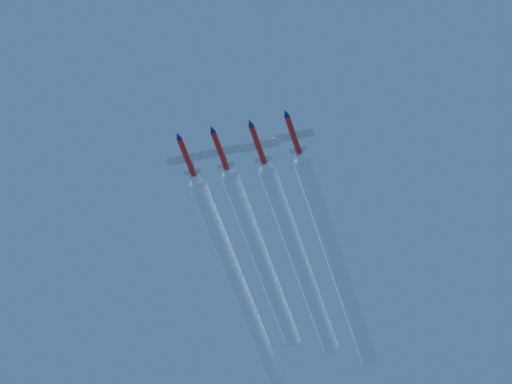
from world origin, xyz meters
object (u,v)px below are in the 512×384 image
object	(u,v)px
jet_inner_left	(257,142)
jet_inner_right	(186,155)
jet_center	(219,148)
jet_far_left	(292,133)

from	to	relation	value
jet_inner_left	jet_inner_right	size ratio (longest dim) A/B	1.00
jet_center	jet_inner_right	size ratio (longest dim) A/B	1.00
jet_far_left	jet_inner_left	xyz separation A→B (m)	(7.78, -0.26, -0.55)
jet_far_left	jet_inner_right	bearing A→B (deg)	-0.58
jet_inner_right	jet_far_left	bearing A→B (deg)	179.42
jet_center	jet_inner_right	bearing A→B (deg)	-1.85
jet_inner_left	jet_center	bearing A→B (deg)	1.85
jet_far_left	jet_center	xyz separation A→B (m)	(16.03, 0.00, -0.43)
jet_far_left	jet_center	world-z (taller)	jet_far_left
jet_center	jet_inner_right	world-z (taller)	jet_inner_right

